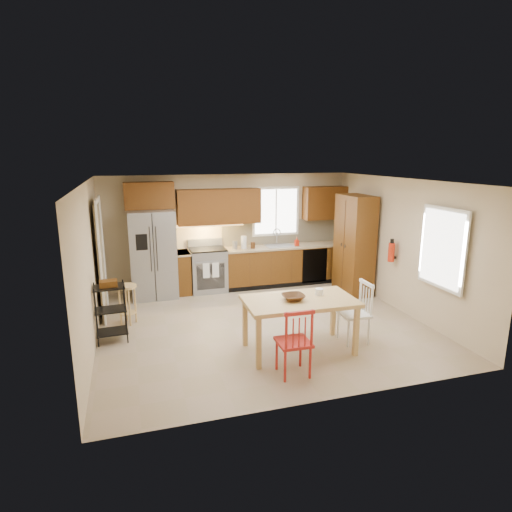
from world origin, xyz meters
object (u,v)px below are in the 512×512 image
object	(u,v)px
range_stove	(208,270)
soap_bottle	(297,242)
fire_extinguisher	(391,252)
table_bowl	(293,300)
dining_table	(299,325)
utility_cart	(111,313)
refrigerator	(153,254)
pantry	(354,245)
bar_stool	(128,304)
chair_red	(293,341)
chair_white	(354,313)
table_jar	(319,293)

from	to	relation	value
range_stove	soap_bottle	size ratio (longest dim) A/B	4.82
fire_extinguisher	table_bowl	bearing A→B (deg)	-153.00
dining_table	utility_cart	xyz separation A→B (m)	(-2.73, 1.17, 0.08)
refrigerator	soap_bottle	distance (m)	3.18
soap_bottle	utility_cart	size ratio (longest dim) A/B	0.20
range_stove	pantry	world-z (taller)	pantry
pantry	table_bowl	distance (m)	3.28
dining_table	table_bowl	bearing A→B (deg)	-178.87
utility_cart	fire_extinguisher	bearing A→B (deg)	-2.33
soap_bottle	bar_stool	world-z (taller)	soap_bottle
chair_red	chair_white	size ratio (longest dim) A/B	1.00
soap_bottle	pantry	distance (m)	1.31
table_jar	fire_extinguisher	bearing A→B (deg)	29.91
chair_red	table_bowl	bearing A→B (deg)	70.35
chair_red	chair_white	world-z (taller)	same
pantry	dining_table	world-z (taller)	pantry
refrigerator	dining_table	size ratio (longest dim) A/B	1.10
pantry	table_jar	size ratio (longest dim) A/B	14.03
table_jar	bar_stool	size ratio (longest dim) A/B	0.21
range_stove	fire_extinguisher	bearing A→B (deg)	-32.62
chair_white	table_jar	size ratio (longest dim) A/B	6.49
chair_white	dining_table	bearing A→B (deg)	94.14
range_stove	dining_table	bearing A→B (deg)	-76.69
refrigerator	range_stove	world-z (taller)	refrigerator
fire_extinguisher	utility_cart	size ratio (longest dim) A/B	0.38
soap_bottle	table_bowl	xyz separation A→B (m)	(-1.35, -3.22, -0.18)
fire_extinguisher	table_bowl	xyz separation A→B (m)	(-2.50, -1.27, -0.28)
table_jar	utility_cart	world-z (taller)	utility_cart
table_jar	bar_stool	xyz separation A→B (m)	(-2.84, 1.75, -0.49)
dining_table	chair_white	world-z (taller)	chair_white
table_bowl	bar_stool	size ratio (longest dim) A/B	0.47
bar_stool	range_stove	bearing A→B (deg)	65.41
bar_stool	table_bowl	bearing A→B (deg)	-13.16
range_stove	chair_red	world-z (taller)	chair_red
range_stove	utility_cart	distance (m)	2.90
soap_bottle	chair_white	bearing A→B (deg)	-95.35
table_bowl	utility_cart	world-z (taller)	utility_cart
table_bowl	table_jar	distance (m)	0.48
utility_cart	table_jar	bearing A→B (deg)	-22.51
dining_table	range_stove	bearing A→B (deg)	104.44
fire_extinguisher	table_jar	size ratio (longest dim) A/B	2.41
range_stove	dining_table	world-z (taller)	range_stove
chair_red	dining_table	bearing A→B (deg)	62.83
refrigerator	table_jar	world-z (taller)	refrigerator
pantry	table_bowl	bearing A→B (deg)	-134.71
range_stove	pantry	distance (m)	3.19
soap_bottle	dining_table	xyz separation A→B (m)	(-1.25, -3.22, -0.59)
pantry	fire_extinguisher	distance (m)	1.07
range_stove	table_bowl	world-z (taller)	range_stove
refrigerator	bar_stool	bearing A→B (deg)	-111.39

